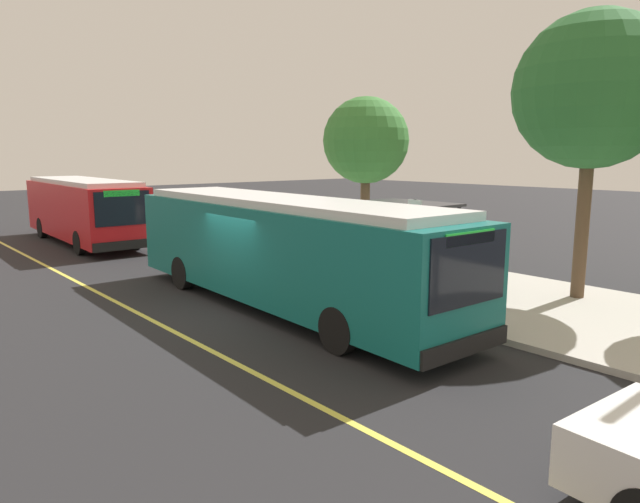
% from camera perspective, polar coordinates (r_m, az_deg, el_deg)
% --- Properties ---
extents(ground_plane, '(120.00, 120.00, 0.00)m').
position_cam_1_polar(ground_plane, '(15.28, -8.01, -5.80)').
color(ground_plane, '#232326').
extents(sidewalk_curb, '(44.00, 6.40, 0.15)m').
position_cam_1_polar(sidewalk_curb, '(19.05, 7.40, -2.45)').
color(sidewalk_curb, '#B7B2A8').
rests_on(sidewalk_curb, ground_plane).
extents(lane_stripe_center, '(36.00, 0.14, 0.01)m').
position_cam_1_polar(lane_stripe_center, '(14.27, -15.54, -7.16)').
color(lane_stripe_center, '#E0D64C').
rests_on(lane_stripe_center, ground_plane).
extents(transit_bus_main, '(12.19, 2.97, 2.95)m').
position_cam_1_polar(transit_bus_main, '(15.08, -3.90, 0.37)').
color(transit_bus_main, '#146B66').
rests_on(transit_bus_main, ground_plane).
extents(transit_bus_second, '(10.29, 2.88, 2.95)m').
position_cam_1_polar(transit_bus_second, '(28.38, -22.58, 4.02)').
color(transit_bus_second, red).
rests_on(transit_bus_second, ground_plane).
extents(bus_shelter, '(2.90, 1.60, 2.48)m').
position_cam_1_polar(bus_shelter, '(17.87, 8.90, 2.70)').
color(bus_shelter, '#333338').
rests_on(bus_shelter, sidewalk_curb).
extents(waiting_bench, '(1.60, 0.48, 0.95)m').
position_cam_1_polar(waiting_bench, '(17.88, 9.94, -1.49)').
color(waiting_bench, brown).
rests_on(waiting_bench, sidewalk_curb).
extents(route_sign_post, '(0.44, 0.08, 2.80)m').
position_cam_1_polar(route_sign_post, '(14.73, 9.43, 1.37)').
color(route_sign_post, '#333338').
rests_on(route_sign_post, sidewalk_curb).
extents(street_tree_upstreet, '(4.10, 4.10, 7.62)m').
position_cam_1_polar(street_tree_upstreet, '(17.04, 25.67, 14.27)').
color(street_tree_upstreet, brown).
rests_on(street_tree_upstreet, sidewalk_curb).
extents(street_tree_downstreet, '(3.27, 3.27, 6.08)m').
position_cam_1_polar(street_tree_downstreet, '(22.06, 4.62, 10.96)').
color(street_tree_downstreet, brown).
rests_on(street_tree_downstreet, sidewalk_curb).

